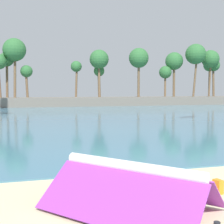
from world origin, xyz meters
name	(u,v)px	position (x,y,z in m)	size (l,w,h in m)	color
sea	(54,108)	(0.00, 52.58, 0.03)	(220.00, 89.81, 0.06)	teal
palm_headland	(74,83)	(4.56, 57.47, 4.66)	(81.90, 6.56, 13.08)	slate
folded_kite	(131,179)	(-2.04, 4.12, 0.88)	(4.96, 5.11, 1.29)	purple
backpack_near_kite	(218,187)	(1.05, 4.71, 0.21)	(0.31, 0.33, 0.44)	orange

